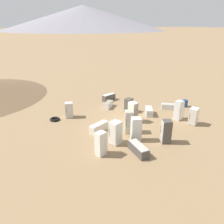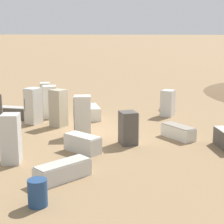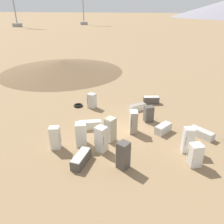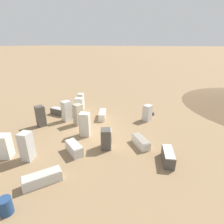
{
  "view_description": "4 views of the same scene",
  "coord_description": "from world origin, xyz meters",
  "px_view_note": "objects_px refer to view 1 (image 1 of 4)",
  "views": [
    {
      "loc": [
        9.41,
        15.77,
        8.42
      ],
      "look_at": [
        0.79,
        -1.11,
        0.73
      ],
      "focal_mm": 35.0,
      "sensor_mm": 36.0,
      "label": 1
    },
    {
      "loc": [
        -16.82,
        -4.36,
        4.73
      ],
      "look_at": [
        0.98,
        -0.84,
        0.8
      ],
      "focal_mm": 60.0,
      "sensor_mm": 36.0,
      "label": 2
    },
    {
      "loc": [
        -3.17,
        15.35,
        9.08
      ],
      "look_at": [
        1.46,
        -1.03,
        0.96
      ],
      "focal_mm": 35.0,
      "sensor_mm": 36.0,
      "label": 3
    },
    {
      "loc": [
        -10.79,
        -6.81,
        6.74
      ],
      "look_at": [
        1.47,
        -1.09,
        1.41
      ],
      "focal_mm": 28.0,
      "sensor_mm": 36.0,
      "label": 4
    }
  ],
  "objects_px": {
    "discarded_fridge_2": "(166,132)",
    "discarded_fridge_9": "(193,116)",
    "discarded_fridge_0": "(115,133)",
    "discarded_fridge_10": "(149,111)",
    "discarded_fridge_12": "(108,105)",
    "discarded_fridge_7": "(171,107)",
    "rusty_barrel": "(185,103)",
    "discarded_fridge_1": "(99,127)",
    "discarded_fridge_14": "(138,149)",
    "discarded_fridge_15": "(133,112)",
    "discarded_fridge_3": "(109,97)",
    "discarded_fridge_5": "(129,122)",
    "discarded_fridge_8": "(69,110)",
    "scrap_tire": "(55,119)",
    "discarded_fridge_11": "(136,129)",
    "discarded_fridge_4": "(101,144)",
    "discarded_fridge_6": "(128,105)",
    "discarded_fridge_13": "(179,110)"
  },
  "relations": [
    {
      "from": "discarded_fridge_3",
      "to": "discarded_fridge_15",
      "type": "xyz_separation_m",
      "value": [
        0.69,
        6.37,
        0.55
      ]
    },
    {
      "from": "discarded_fridge_8",
      "to": "discarded_fridge_13",
      "type": "height_order",
      "value": "discarded_fridge_13"
    },
    {
      "from": "discarded_fridge_11",
      "to": "discarded_fridge_15",
      "type": "distance_m",
      "value": 3.51
    },
    {
      "from": "discarded_fridge_2",
      "to": "discarded_fridge_9",
      "type": "relative_size",
      "value": 1.17
    },
    {
      "from": "discarded_fridge_1",
      "to": "discarded_fridge_5",
      "type": "relative_size",
      "value": 1.02
    },
    {
      "from": "scrap_tire",
      "to": "discarded_fridge_2",
      "type": "bearing_deg",
      "value": 129.48
    },
    {
      "from": "discarded_fridge_14",
      "to": "rusty_barrel",
      "type": "relative_size",
      "value": 2.42
    },
    {
      "from": "discarded_fridge_9",
      "to": "discarded_fridge_2",
      "type": "bearing_deg",
      "value": 81.56
    },
    {
      "from": "discarded_fridge_11",
      "to": "rusty_barrel",
      "type": "bearing_deg",
      "value": 134.11
    },
    {
      "from": "scrap_tire",
      "to": "discarded_fridge_13",
      "type": "bearing_deg",
      "value": 153.96
    },
    {
      "from": "discarded_fridge_14",
      "to": "scrap_tire",
      "type": "distance_m",
      "value": 9.15
    },
    {
      "from": "discarded_fridge_9",
      "to": "discarded_fridge_11",
      "type": "bearing_deg",
      "value": 64.53
    },
    {
      "from": "discarded_fridge_7",
      "to": "discarded_fridge_14",
      "type": "distance_m",
      "value": 9.52
    },
    {
      "from": "discarded_fridge_5",
      "to": "discarded_fridge_14",
      "type": "xyz_separation_m",
      "value": [
        1.06,
        3.09,
        -0.61
      ]
    },
    {
      "from": "discarded_fridge_2",
      "to": "scrap_tire",
      "type": "relative_size",
      "value": 1.98
    },
    {
      "from": "discarded_fridge_6",
      "to": "discarded_fridge_11",
      "type": "distance_m",
      "value": 5.97
    },
    {
      "from": "discarded_fridge_14",
      "to": "discarded_fridge_15",
      "type": "xyz_separation_m",
      "value": [
        -2.51,
        -4.75,
        0.6
      ]
    },
    {
      "from": "discarded_fridge_0",
      "to": "discarded_fridge_10",
      "type": "xyz_separation_m",
      "value": [
        -5.61,
        -3.44,
        -0.55
      ]
    },
    {
      "from": "discarded_fridge_3",
      "to": "discarded_fridge_4",
      "type": "bearing_deg",
      "value": 133.93
    },
    {
      "from": "discarded_fridge_3",
      "to": "discarded_fridge_7",
      "type": "bearing_deg",
      "value": -157.93
    },
    {
      "from": "discarded_fridge_7",
      "to": "rusty_barrel",
      "type": "relative_size",
      "value": 2.5
    },
    {
      "from": "discarded_fridge_10",
      "to": "discarded_fridge_11",
      "type": "relative_size",
      "value": 0.89
    },
    {
      "from": "discarded_fridge_6",
      "to": "rusty_barrel",
      "type": "height_order",
      "value": "discarded_fridge_6"
    },
    {
      "from": "discarded_fridge_8",
      "to": "rusty_barrel",
      "type": "height_order",
      "value": "discarded_fridge_8"
    },
    {
      "from": "discarded_fridge_0",
      "to": "discarded_fridge_7",
      "type": "xyz_separation_m",
      "value": [
        -8.52,
        -3.59,
        -0.6
      ]
    },
    {
      "from": "discarded_fridge_0",
      "to": "rusty_barrel",
      "type": "distance_m",
      "value": 11.02
    },
    {
      "from": "discarded_fridge_4",
      "to": "discarded_fridge_10",
      "type": "xyz_separation_m",
      "value": [
        -7.19,
        -4.34,
        -0.51
      ]
    },
    {
      "from": "discarded_fridge_1",
      "to": "discarded_fridge_10",
      "type": "bearing_deg",
      "value": -102.98
    },
    {
      "from": "discarded_fridge_10",
      "to": "discarded_fridge_12",
      "type": "relative_size",
      "value": 1.03
    },
    {
      "from": "discarded_fridge_8",
      "to": "discarded_fridge_9",
      "type": "relative_size",
      "value": 0.96
    },
    {
      "from": "discarded_fridge_4",
      "to": "discarded_fridge_11",
      "type": "height_order",
      "value": "discarded_fridge_11"
    },
    {
      "from": "discarded_fridge_6",
      "to": "discarded_fridge_15",
      "type": "xyz_separation_m",
      "value": [
        0.91,
        2.29,
        0.22
      ]
    },
    {
      "from": "discarded_fridge_9",
      "to": "discarded_fridge_0",
      "type": "bearing_deg",
      "value": 62.05
    },
    {
      "from": "discarded_fridge_1",
      "to": "scrap_tire",
      "type": "bearing_deg",
      "value": 12.76
    },
    {
      "from": "discarded_fridge_1",
      "to": "discarded_fridge_7",
      "type": "relative_size",
      "value": 0.99
    },
    {
      "from": "discarded_fridge_10",
      "to": "discarded_fridge_4",
      "type": "bearing_deg",
      "value": -118.66
    },
    {
      "from": "discarded_fridge_1",
      "to": "discarded_fridge_12",
      "type": "relative_size",
      "value": 1.18
    },
    {
      "from": "discarded_fridge_3",
      "to": "discarded_fridge_14",
      "type": "xyz_separation_m",
      "value": [
        3.2,
        11.12,
        -0.04
      ]
    },
    {
      "from": "discarded_fridge_11",
      "to": "scrap_tire",
      "type": "bearing_deg",
      "value": -124.02
    },
    {
      "from": "discarded_fridge_3",
      "to": "discarded_fridge_8",
      "type": "bearing_deg",
      "value": 98.85
    },
    {
      "from": "discarded_fridge_2",
      "to": "discarded_fridge_8",
      "type": "bearing_deg",
      "value": 55.51
    },
    {
      "from": "discarded_fridge_5",
      "to": "discarded_fridge_7",
      "type": "relative_size",
      "value": 0.97
    },
    {
      "from": "discarded_fridge_11",
      "to": "rusty_barrel",
      "type": "xyz_separation_m",
      "value": [
        -8.81,
        -3.81,
        -0.55
      ]
    },
    {
      "from": "discarded_fridge_14",
      "to": "discarded_fridge_15",
      "type": "relative_size",
      "value": 1.0
    },
    {
      "from": "discarded_fridge_7",
      "to": "rusty_barrel",
      "type": "xyz_separation_m",
      "value": [
        -1.92,
        0.08,
        0.09
      ]
    },
    {
      "from": "discarded_fridge_7",
      "to": "discarded_fridge_15",
      "type": "height_order",
      "value": "discarded_fridge_15"
    },
    {
      "from": "discarded_fridge_15",
      "to": "rusty_barrel",
      "type": "distance_m",
      "value": 7.2
    },
    {
      "from": "discarded_fridge_5",
      "to": "discarded_fridge_15",
      "type": "distance_m",
      "value": 2.2
    },
    {
      "from": "discarded_fridge_0",
      "to": "discarded_fridge_11",
      "type": "relative_size",
      "value": 0.95
    },
    {
      "from": "discarded_fridge_1",
      "to": "discarded_fridge_7",
      "type": "height_order",
      "value": "discarded_fridge_1"
    }
  ]
}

